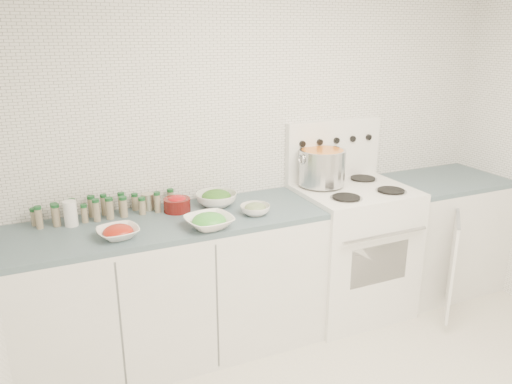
# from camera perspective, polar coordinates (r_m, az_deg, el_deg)

# --- Properties ---
(room_walls) EXTENTS (3.54, 3.04, 2.52)m
(room_walls) POSITION_cam_1_polar(r_m,az_deg,el_deg) (2.18, 19.61, 6.06)
(room_walls) COLOR white
(room_walls) RESTS_ON ground
(counter_left) EXTENTS (1.85, 0.62, 0.90)m
(counter_left) POSITION_cam_1_polar(r_m,az_deg,el_deg) (3.19, -9.39, -10.73)
(counter_left) COLOR white
(counter_left) RESTS_ON ground
(stove) EXTENTS (0.76, 0.70, 1.36)m
(stove) POSITION_cam_1_polar(r_m,az_deg,el_deg) (3.67, 10.74, -6.06)
(stove) COLOR white
(stove) RESTS_ON ground
(counter_right) EXTENTS (0.89, 0.91, 0.90)m
(counter_right) POSITION_cam_1_polar(r_m,az_deg,el_deg) (4.19, 20.04, -4.50)
(counter_right) COLOR white
(counter_right) RESTS_ON ground
(stock_pot) EXTENTS (0.34, 0.32, 0.25)m
(stock_pot) POSITION_cam_1_polar(r_m,az_deg,el_deg) (3.49, 7.55, 3.01)
(stock_pot) COLOR silver
(stock_pot) RESTS_ON stove
(bowl_tomato) EXTENTS (0.25, 0.25, 0.07)m
(bowl_tomato) POSITION_cam_1_polar(r_m,az_deg,el_deg) (2.81, -15.48, -4.43)
(bowl_tomato) COLOR white
(bowl_tomato) RESTS_ON counter_left
(bowl_snowpea) EXTENTS (0.30, 0.30, 0.09)m
(bowl_snowpea) POSITION_cam_1_polar(r_m,az_deg,el_deg) (2.85, -5.37, -3.35)
(bowl_snowpea) COLOR white
(bowl_snowpea) RESTS_ON counter_left
(bowl_broccoli) EXTENTS (0.28, 0.28, 0.11)m
(bowl_broccoli) POSITION_cam_1_polar(r_m,az_deg,el_deg) (3.20, -4.55, -0.70)
(bowl_broccoli) COLOR white
(bowl_broccoli) RESTS_ON counter_left
(bowl_zucchini) EXTENTS (0.23, 0.23, 0.07)m
(bowl_zucchini) POSITION_cam_1_polar(r_m,az_deg,el_deg) (3.04, -0.09, -1.94)
(bowl_zucchini) COLOR white
(bowl_zucchini) RESTS_ON counter_left
(bowl_pepper) EXTENTS (0.17, 0.17, 0.10)m
(bowl_pepper) POSITION_cam_1_polar(r_m,az_deg,el_deg) (3.13, -9.02, -1.31)
(bowl_pepper) COLOR #50100D
(bowl_pepper) RESTS_ON counter_left
(salt_canister) EXTENTS (0.08, 0.08, 0.15)m
(salt_canister) POSITION_cam_1_polar(r_m,az_deg,el_deg) (3.04, -20.44, -2.32)
(salt_canister) COLOR white
(salt_canister) RESTS_ON counter_left
(tin_can) EXTENTS (0.10, 0.10, 0.10)m
(tin_can) POSITION_cam_1_polar(r_m,az_deg,el_deg) (3.19, -12.23, -1.08)
(tin_can) COLOR #B8B29C
(tin_can) RESTS_ON counter_left
(spice_cluster) EXTENTS (0.85, 0.15, 0.14)m
(spice_cluster) POSITION_cam_1_polar(r_m,az_deg,el_deg) (3.12, -17.38, -1.75)
(spice_cluster) COLOR gray
(spice_cluster) RESTS_ON counter_left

